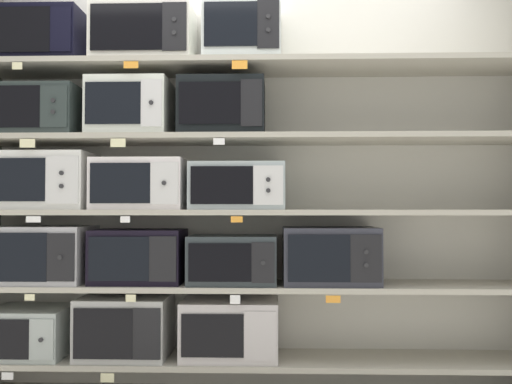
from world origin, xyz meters
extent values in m
cube|color=beige|center=(0.00, 0.23, 1.21)|extent=(3.33, 0.04, 2.42)
cube|color=#ADA899|center=(0.00, 0.00, 0.20)|extent=(3.13, 0.43, 0.03)
cube|color=#9CA5A2|center=(-1.29, 0.00, 0.35)|extent=(0.44, 0.38, 0.27)
cube|color=black|center=(-1.35, -0.20, 0.35)|extent=(0.28, 0.01, 0.21)
cube|color=#9CA5A2|center=(-1.15, -0.20, 0.35)|extent=(0.13, 0.01, 0.22)
cylinder|color=#262628|center=(-1.15, -0.21, 0.35)|extent=(0.02, 0.01, 0.02)
cube|color=#A2A3A1|center=(-0.74, 0.00, 0.39)|extent=(0.50, 0.39, 0.34)
cube|color=black|center=(-0.81, -0.20, 0.39)|extent=(0.32, 0.01, 0.27)
cube|color=black|center=(-0.58, -0.20, 0.39)|extent=(0.15, 0.01, 0.27)
cube|color=#BEB8B8|center=(-0.15, 0.00, 0.38)|extent=(0.54, 0.37, 0.32)
cube|color=black|center=(-0.23, -0.19, 0.38)|extent=(0.33, 0.01, 0.23)
cube|color=#BEB8B8|center=(0.03, -0.19, 0.38)|extent=(0.17, 0.01, 0.26)
cube|color=white|center=(-1.32, -0.22, 0.16)|extent=(0.06, 0.00, 0.04)
cube|color=beige|center=(-0.78, -0.22, 0.16)|extent=(0.07, 0.00, 0.05)
cube|color=#ADA899|center=(0.00, 0.00, 0.62)|extent=(3.13, 0.43, 0.03)
cube|color=#9F9FA5|center=(-1.23, 0.00, 0.79)|extent=(0.55, 0.40, 0.32)
cube|color=black|center=(-1.30, -0.21, 0.79)|extent=(0.37, 0.01, 0.26)
cube|color=black|center=(-1.04, -0.21, 0.79)|extent=(0.15, 0.01, 0.26)
cylinder|color=#262628|center=(-1.04, -0.22, 0.79)|extent=(0.02, 0.01, 0.02)
cube|color=black|center=(-0.67, 0.00, 0.79)|extent=(0.51, 0.35, 0.30)
cube|color=black|center=(-0.73, -0.18, 0.79)|extent=(0.33, 0.01, 0.24)
cube|color=black|center=(-0.50, -0.18, 0.79)|extent=(0.15, 0.01, 0.24)
cube|color=#2B3337|center=(-0.13, 0.00, 0.77)|extent=(0.49, 0.38, 0.27)
cube|color=black|center=(-0.19, -0.20, 0.77)|extent=(0.34, 0.01, 0.20)
cube|color=black|center=(0.04, -0.20, 0.77)|extent=(0.12, 0.01, 0.22)
cylinder|color=#262628|center=(0.04, -0.21, 0.77)|extent=(0.02, 0.01, 0.02)
cube|color=#2D2E38|center=(0.42, 0.00, 0.79)|extent=(0.53, 0.38, 0.32)
cube|color=black|center=(0.34, -0.20, 0.79)|extent=(0.33, 0.01, 0.25)
cube|color=black|center=(0.59, -0.20, 0.79)|extent=(0.17, 0.01, 0.25)
cylinder|color=#262628|center=(0.59, -0.21, 0.76)|extent=(0.02, 0.01, 0.02)
cylinder|color=#262628|center=(0.59, -0.21, 0.83)|extent=(0.02, 0.01, 0.02)
cube|color=beige|center=(-1.20, -0.22, 0.58)|extent=(0.05, 0.00, 0.03)
cube|color=beige|center=(-0.66, -0.22, 0.58)|extent=(0.05, 0.00, 0.04)
cube|color=white|center=(-0.10, -0.22, 0.58)|extent=(0.05, 0.00, 0.05)
cube|color=orange|center=(0.41, -0.22, 0.58)|extent=(0.08, 0.00, 0.04)
cube|color=#ADA899|center=(0.00, 0.00, 1.04)|extent=(3.13, 0.43, 0.03)
cube|color=silver|center=(-1.23, 0.00, 1.21)|extent=(0.56, 0.37, 0.33)
cube|color=black|center=(-1.31, -0.19, 1.21)|extent=(0.35, 0.01, 0.24)
cube|color=silver|center=(-1.05, -0.19, 1.21)|extent=(0.18, 0.01, 0.26)
cylinder|color=#262628|center=(-1.05, -0.20, 1.18)|extent=(0.02, 0.01, 0.02)
cylinder|color=#262628|center=(-1.05, -0.20, 1.25)|extent=(0.02, 0.01, 0.02)
cube|color=silver|center=(-0.65, 0.00, 1.19)|extent=(0.51, 0.39, 0.29)
cube|color=black|center=(-0.72, -0.20, 1.19)|extent=(0.33, 0.01, 0.22)
cube|color=silver|center=(-0.49, -0.20, 1.19)|extent=(0.15, 0.01, 0.23)
cylinder|color=#262628|center=(-0.49, -0.21, 1.19)|extent=(0.02, 0.01, 0.02)
cube|color=#98A5A9|center=(-0.10, 0.00, 1.18)|extent=(0.53, 0.41, 0.26)
cube|color=black|center=(-0.18, -0.21, 1.18)|extent=(0.33, 0.01, 0.20)
cube|color=silver|center=(0.07, -0.21, 1.18)|extent=(0.16, 0.01, 0.21)
cylinder|color=#262628|center=(0.07, -0.22, 1.15)|extent=(0.02, 0.01, 0.02)
cylinder|color=#262628|center=(0.07, -0.22, 1.21)|extent=(0.02, 0.01, 0.02)
cube|color=white|center=(-1.19, -0.22, 1.00)|extent=(0.08, 0.00, 0.03)
cube|color=white|center=(-0.69, -0.22, 1.00)|extent=(0.05, 0.00, 0.03)
cube|color=orange|center=(-0.10, -0.22, 1.00)|extent=(0.06, 0.00, 0.03)
cube|color=#ADA899|center=(0.00, 0.00, 1.45)|extent=(3.13, 0.43, 0.03)
cube|color=#283130|center=(-1.25, 0.00, 1.61)|extent=(0.51, 0.42, 0.28)
cube|color=black|center=(-1.32, -0.22, 1.61)|extent=(0.33, 0.01, 0.23)
cube|color=#283130|center=(-1.09, -0.21, 1.61)|extent=(0.15, 0.01, 0.23)
cylinder|color=#262628|center=(-1.09, -0.22, 1.58)|extent=(0.02, 0.01, 0.02)
cylinder|color=#262628|center=(-1.09, -0.22, 1.64)|extent=(0.02, 0.01, 0.02)
cube|color=silver|center=(-0.72, 0.00, 1.63)|extent=(0.44, 0.38, 0.32)
cube|color=black|center=(-0.77, -0.19, 1.63)|extent=(0.30, 0.01, 0.23)
cube|color=silver|center=(-0.56, -0.19, 1.63)|extent=(0.11, 0.01, 0.26)
cylinder|color=#262628|center=(-0.56, -0.20, 1.63)|extent=(0.02, 0.01, 0.02)
cube|color=black|center=(-0.19, 0.00, 1.63)|extent=(0.48, 0.37, 0.32)
cube|color=black|center=(-0.24, -0.19, 1.63)|extent=(0.33, 0.01, 0.23)
cube|color=black|center=(-0.02, -0.19, 1.63)|extent=(0.12, 0.01, 0.25)
cube|color=beige|center=(-1.23, -0.22, 1.41)|extent=(0.08, 0.00, 0.05)
cube|color=beige|center=(-0.73, -0.22, 1.41)|extent=(0.08, 0.00, 0.05)
cube|color=white|center=(-0.19, -0.22, 1.41)|extent=(0.06, 0.00, 0.04)
cube|color=#ADA899|center=(0.00, 0.00, 1.87)|extent=(3.13, 0.43, 0.03)
cube|color=black|center=(-1.25, 0.00, 2.04)|extent=(0.51, 0.36, 0.31)
cube|color=black|center=(-1.30, -0.18, 2.04)|extent=(0.37, 0.01, 0.25)
cube|color=black|center=(-1.06, -0.18, 2.04)|extent=(0.11, 0.01, 0.25)
cube|color=silver|center=(-0.64, 0.00, 2.05)|extent=(0.56, 0.34, 0.33)
cube|color=black|center=(-0.70, -0.18, 2.05)|extent=(0.40, 0.01, 0.26)
cube|color=black|center=(-0.44, -0.17, 2.05)|extent=(0.13, 0.01, 0.27)
cylinder|color=#262628|center=(-0.44, -0.18, 2.01)|extent=(0.02, 0.01, 0.02)
cylinder|color=#262628|center=(-0.44, -0.18, 2.09)|extent=(0.02, 0.01, 0.02)
cube|color=silver|center=(-0.08, 0.00, 2.05)|extent=(0.43, 0.39, 0.33)
cube|color=black|center=(-0.13, -0.20, 2.05)|extent=(0.29, 0.01, 0.24)
cube|color=black|center=(0.07, -0.20, 2.05)|extent=(0.12, 0.01, 0.27)
cylinder|color=#262628|center=(0.07, -0.21, 2.01)|extent=(0.02, 0.01, 0.02)
cylinder|color=#262628|center=(0.07, -0.21, 2.09)|extent=(0.02, 0.01, 0.02)
cube|color=beige|center=(-1.29, -0.22, 1.83)|extent=(0.05, 0.00, 0.04)
cube|color=orange|center=(-0.67, -0.22, 1.83)|extent=(0.08, 0.00, 0.04)
cube|color=orange|center=(-0.08, -0.22, 1.82)|extent=(0.08, 0.00, 0.05)
camera|label=1|loc=(0.10, -3.27, 1.06)|focal=40.43mm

